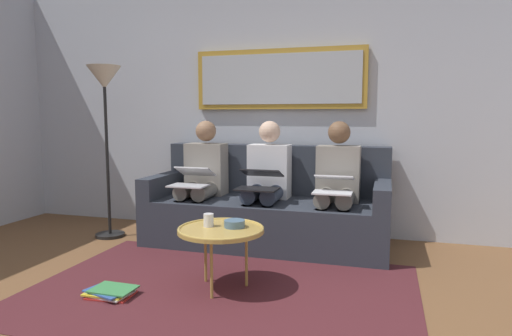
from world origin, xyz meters
The scene contains 15 objects.
wall_rear centered at (0.00, -2.60, 1.30)m, with size 6.00×0.12×2.60m, color #B7BCC6.
area_rug centered at (0.00, -0.85, 0.00)m, with size 2.60×1.80×0.01m, color #4C1E23.
couch centered at (0.00, -2.12, 0.31)m, with size 2.20×0.90×0.90m.
framed_mirror centered at (0.00, -2.51, 1.55)m, with size 1.72×0.05×0.59m.
coffee_table centered at (0.01, -0.90, 0.41)m, with size 0.59×0.59×0.44m.
cup centered at (0.11, -0.93, 0.47)m, with size 0.07×0.07×0.09m, color silver.
bowl centered at (-0.06, -0.96, 0.45)m, with size 0.14×0.14×0.05m, color slate.
person_left centered at (-0.64, -2.05, 0.61)m, with size 0.38×0.58×1.14m.
laptop_white centered at (-0.64, -1.80, 0.63)m, with size 0.32×0.34×0.14m.
person_middle centered at (0.00, -2.05, 0.61)m, with size 0.38×0.58×1.14m.
laptop_black centered at (0.00, -1.82, 0.63)m, with size 0.35×0.39×0.17m.
person_right centered at (0.64, -2.05, 0.61)m, with size 0.38×0.58×1.14m.
laptop_silver centered at (0.64, -1.82, 0.63)m, with size 0.34×0.38×0.17m.
magazine_stack centered at (0.67, -0.57, 0.03)m, with size 0.34×0.27×0.05m.
standing_lamp centered at (1.55, -1.85, 1.37)m, with size 0.32×0.32×1.66m.
Camera 1 is at (-1.05, 1.87, 1.19)m, focal length 31.30 mm.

